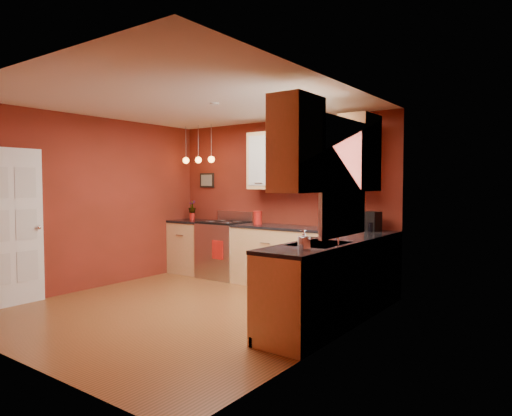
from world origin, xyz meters
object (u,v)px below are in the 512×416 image
Objects in this scene: red_canister at (258,218)px; soap_pump at (304,240)px; gas_range at (224,249)px; coffee_maker at (373,222)px; sink at (320,246)px.

soap_pump is (2.04, -2.05, -0.01)m from red_canister.
soap_pump is at bearing -36.75° from gas_range.
coffee_maker reaches higher than red_canister.
sink is 3.30× the size of red_canister.
gas_range is at bearing 143.25° from soap_pump.
red_canister is (0.70, 0.00, 0.57)m from gas_range.
soap_pump reaches higher than gas_range.
sink is 0.58m from soap_pump.
sink reaches higher than coffee_maker.
soap_pump is (0.12, -0.55, 0.12)m from sink.
gas_range is 3.47m from soap_pump.
sink is 2.61× the size of coffee_maker.
sink is at bearing -38.11° from red_canister.
coffee_maker reaches higher than gas_range.
red_canister is 1.89m from coffee_maker.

